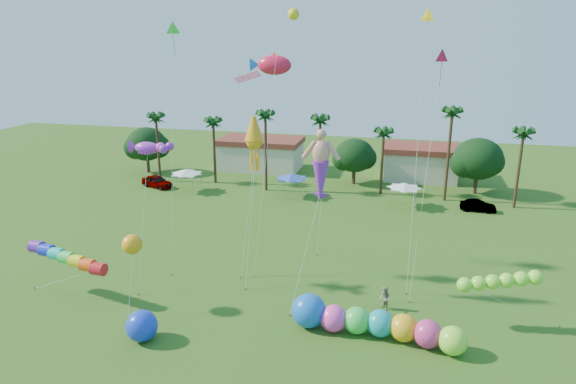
% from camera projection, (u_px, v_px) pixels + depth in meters
% --- Properties ---
extents(tree_line, '(69.46, 8.91, 11.00)m').
position_uv_depth(tree_line, '(373.00, 156.00, 69.09)').
color(tree_line, '#3A2819').
rests_on(tree_line, ground).
extents(buildings_row, '(35.00, 7.00, 4.00)m').
position_uv_depth(buildings_row, '(330.00, 160.00, 76.83)').
color(buildings_row, beige).
rests_on(buildings_row, ground).
extents(tent_row, '(31.00, 4.00, 0.60)m').
position_uv_depth(tent_row, '(291.00, 177.00, 64.55)').
color(tent_row, white).
rests_on(tent_row, ground).
extents(car_a, '(5.13, 3.52, 1.62)m').
position_uv_depth(car_a, '(157.00, 181.00, 69.82)').
color(car_a, '#4C4C54').
rests_on(car_a, ground).
extents(car_b, '(4.09, 1.56, 1.33)m').
position_uv_depth(car_b, '(478.00, 206.00, 60.20)').
color(car_b, '#4C4C54').
rests_on(car_b, ground).
extents(spectator_b, '(1.09, 1.14, 1.84)m').
position_uv_depth(spectator_b, '(385.00, 299.00, 38.37)').
color(spectator_b, gray).
rests_on(spectator_b, ground).
extents(caterpillar_inflatable, '(11.96, 3.37, 2.43)m').
position_uv_depth(caterpillar_inflatable, '(369.00, 323.00, 34.96)').
color(caterpillar_inflatable, '#FE43BE').
rests_on(caterpillar_inflatable, ground).
extents(blue_ball, '(2.14, 2.14, 2.14)m').
position_uv_depth(blue_ball, '(142.00, 326.00, 34.48)').
color(blue_ball, blue).
rests_on(blue_ball, ground).
extents(rainbow_tube, '(8.74, 2.76, 3.48)m').
position_uv_depth(rainbow_tube, '(77.00, 267.00, 38.94)').
color(rainbow_tube, red).
rests_on(rainbow_tube, ground).
extents(green_worm, '(9.72, 2.52, 3.78)m').
position_uv_depth(green_worm, '(464.00, 285.00, 35.69)').
color(green_worm, '#86F336').
rests_on(green_worm, ground).
extents(orange_ball_kite, '(1.51, 2.74, 5.82)m').
position_uv_depth(orange_ball_kite, '(132.00, 244.00, 37.73)').
color(orange_ball_kite, orange).
rests_on(orange_ball_kite, ground).
extents(merman_kite, '(2.59, 5.79, 12.65)m').
position_uv_depth(merman_kite, '(321.00, 170.00, 39.00)').
color(merman_kite, tan).
rests_on(merman_kite, ground).
extents(fish_kite, '(4.54, 6.85, 18.32)m').
position_uv_depth(fish_kite, '(274.00, 65.00, 43.81)').
color(fish_kite, red).
rests_on(fish_kite, ground).
extents(squid_kite, '(1.81, 4.89, 13.67)m').
position_uv_depth(squid_kite, '(254.00, 141.00, 42.07)').
color(squid_kite, orange).
rests_on(squid_kite, ground).
extents(lobster_kite, '(4.00, 4.86, 11.95)m').
position_uv_depth(lobster_kite, '(147.00, 148.00, 40.71)').
color(lobster_kite, purple).
rests_on(lobster_kite, ground).
extents(delta_kite_red, '(1.73, 4.01, 18.91)m').
position_uv_depth(delta_kite_red, '(441.00, 61.00, 37.42)').
color(delta_kite_red, red).
rests_on(delta_kite_red, ground).
extents(delta_kite_yellow, '(1.29, 4.18, 21.80)m').
position_uv_depth(delta_kite_yellow, '(427.00, 21.00, 38.26)').
color(delta_kite_yellow, yellow).
rests_on(delta_kite_yellow, ground).
extents(delta_kite_green, '(1.32, 3.63, 20.92)m').
position_uv_depth(delta_kite_green, '(173.00, 33.00, 41.42)').
color(delta_kite_green, '#33D934').
rests_on(delta_kite_green, ground).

